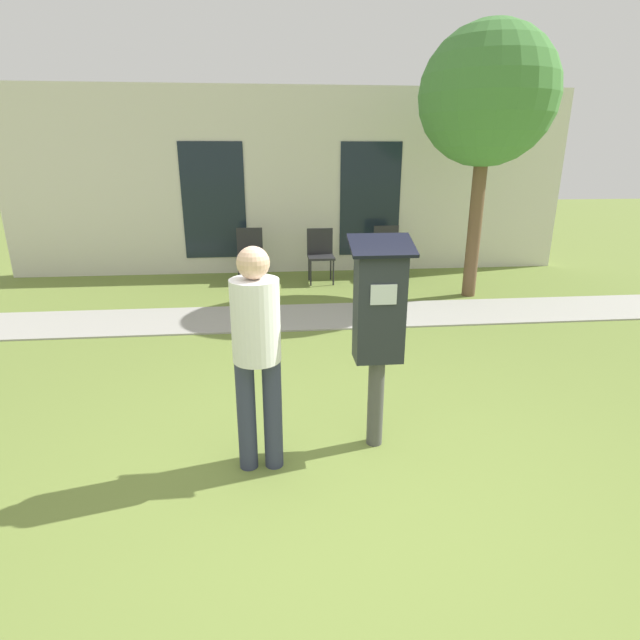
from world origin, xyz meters
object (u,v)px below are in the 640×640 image
parking_meter (379,318)px  outdoor_chair_left (250,250)px  person_standing (257,345)px  outdoor_chair_middle (320,251)px  outdoor_chair_right (387,248)px

parking_meter → outdoor_chair_left: (-1.11, 5.24, -0.49)m
person_standing → outdoor_chair_middle: bearing=107.3°
person_standing → outdoor_chair_middle: (0.95, 5.28, -0.40)m
outdoor_chair_right → outdoor_chair_left: bearing=-158.6°
person_standing → outdoor_chair_right: bearing=96.1°
outdoor_chair_left → outdoor_chair_right: bearing=-15.2°
outdoor_chair_left → outdoor_chair_middle: size_ratio=1.00×
parking_meter → person_standing: bearing=-166.3°
outdoor_chair_left → outdoor_chair_middle: same height
parking_meter → outdoor_chair_left: bearing=101.9°
person_standing → outdoor_chair_middle: 5.38m
parking_meter → outdoor_chair_left: parking_meter is taller
person_standing → outdoor_chair_left: person_standing is taller
outdoor_chair_middle → outdoor_chair_right: (1.20, 0.19, 0.00)m
outdoor_chair_left → outdoor_chair_middle: bearing=-23.7°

